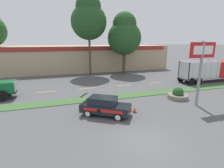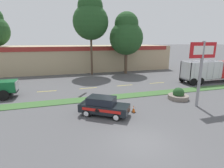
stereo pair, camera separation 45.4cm
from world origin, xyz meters
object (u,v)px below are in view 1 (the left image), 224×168
(rally_car, at_px, (105,106))
(stone_planter, at_px, (178,95))
(store_sign_post, at_px, (201,60))
(traffic_cone, at_px, (135,109))
(dump_truck_lead, at_px, (217,71))

(rally_car, bearing_deg, stone_planter, 11.28)
(store_sign_post, xyz_separation_m, traffic_cone, (-6.69, 0.36, -4.23))
(rally_car, height_order, traffic_cone, rally_car)
(rally_car, bearing_deg, store_sign_post, -3.53)
(stone_planter, relative_size, traffic_cone, 3.37)
(dump_truck_lead, distance_m, store_sign_post, 14.43)
(rally_car, xyz_separation_m, store_sign_post, (9.47, -0.58, 3.71))
(stone_planter, bearing_deg, store_sign_post, -81.37)
(dump_truck_lead, height_order, store_sign_post, store_sign_post)
(store_sign_post, xyz_separation_m, stone_planter, (-0.36, 2.40, -4.11))
(dump_truck_lead, bearing_deg, traffic_cone, -156.90)
(traffic_cone, bearing_deg, dump_truck_lead, 23.10)
(store_sign_post, distance_m, stone_planter, 4.77)
(traffic_cone, bearing_deg, store_sign_post, -3.07)
(dump_truck_lead, xyz_separation_m, store_sign_post, (-11.56, -8.14, 2.87))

